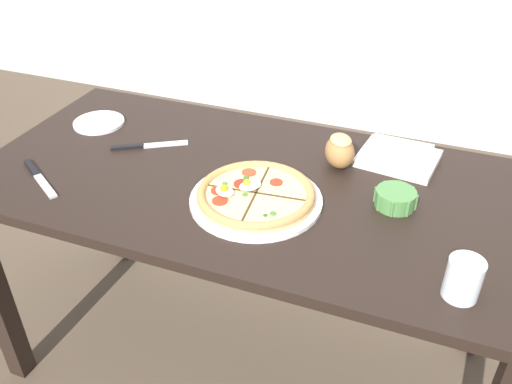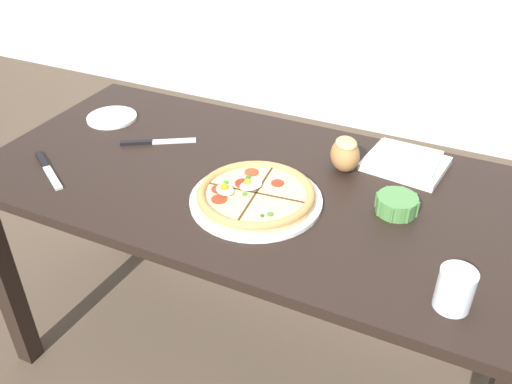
{
  "view_description": "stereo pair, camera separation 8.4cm",
  "coord_description": "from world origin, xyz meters",
  "px_view_note": "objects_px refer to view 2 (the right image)",
  "views": [
    {
      "loc": [
        0.46,
        -1.15,
        1.53
      ],
      "look_at": [
        0.06,
        -0.09,
        0.77
      ],
      "focal_mm": 38.0,
      "sensor_mm": 36.0,
      "label": 1
    },
    {
      "loc": [
        0.54,
        -1.12,
        1.53
      ],
      "look_at": [
        0.06,
        -0.09,
        0.77
      ],
      "focal_mm": 38.0,
      "sensor_mm": 36.0,
      "label": 2
    }
  ],
  "objects_px": {
    "pizza": "(256,196)",
    "side_saucer": "(112,118)",
    "ramekin_bowl": "(397,204)",
    "napkin_folded": "(406,162)",
    "knife_spare": "(48,169)",
    "bread_piece_near": "(345,154)",
    "dining_table": "(251,209)",
    "water_glass": "(454,291)",
    "knife_main": "(157,142)"
  },
  "relations": [
    {
      "from": "pizza",
      "to": "knife_spare",
      "type": "xyz_separation_m",
      "value": [
        -0.59,
        -0.11,
        -0.01
      ]
    },
    {
      "from": "bread_piece_near",
      "to": "knife_spare",
      "type": "bearing_deg",
      "value": -154.07
    },
    {
      "from": "dining_table",
      "to": "knife_spare",
      "type": "height_order",
      "value": "knife_spare"
    },
    {
      "from": "water_glass",
      "to": "knife_main",
      "type": "bearing_deg",
      "value": 160.98
    },
    {
      "from": "dining_table",
      "to": "napkin_folded",
      "type": "height_order",
      "value": "napkin_folded"
    },
    {
      "from": "ramekin_bowl",
      "to": "side_saucer",
      "type": "height_order",
      "value": "ramekin_bowl"
    },
    {
      "from": "knife_spare",
      "to": "side_saucer",
      "type": "height_order",
      "value": "same"
    },
    {
      "from": "pizza",
      "to": "knife_spare",
      "type": "height_order",
      "value": "pizza"
    },
    {
      "from": "dining_table",
      "to": "napkin_folded",
      "type": "bearing_deg",
      "value": 33.36
    },
    {
      "from": "bread_piece_near",
      "to": "water_glass",
      "type": "bearing_deg",
      "value": -49.29
    },
    {
      "from": "ramekin_bowl",
      "to": "napkin_folded",
      "type": "bearing_deg",
      "value": 96.74
    },
    {
      "from": "ramekin_bowl",
      "to": "knife_spare",
      "type": "height_order",
      "value": "ramekin_bowl"
    },
    {
      "from": "bread_piece_near",
      "to": "side_saucer",
      "type": "distance_m",
      "value": 0.78
    },
    {
      "from": "knife_main",
      "to": "water_glass",
      "type": "height_order",
      "value": "water_glass"
    },
    {
      "from": "bread_piece_near",
      "to": "knife_main",
      "type": "distance_m",
      "value": 0.57
    },
    {
      "from": "pizza",
      "to": "bread_piece_near",
      "type": "distance_m",
      "value": 0.29
    },
    {
      "from": "dining_table",
      "to": "pizza",
      "type": "height_order",
      "value": "pizza"
    },
    {
      "from": "dining_table",
      "to": "ramekin_bowl",
      "type": "height_order",
      "value": "ramekin_bowl"
    },
    {
      "from": "dining_table",
      "to": "pizza",
      "type": "xyz_separation_m",
      "value": [
        0.06,
        -0.09,
        0.12
      ]
    },
    {
      "from": "napkin_folded",
      "to": "water_glass",
      "type": "height_order",
      "value": "water_glass"
    },
    {
      "from": "knife_main",
      "to": "knife_spare",
      "type": "bearing_deg",
      "value": -156.23
    },
    {
      "from": "dining_table",
      "to": "knife_spare",
      "type": "xyz_separation_m",
      "value": [
        -0.53,
        -0.21,
        0.1
      ]
    },
    {
      "from": "ramekin_bowl",
      "to": "bread_piece_near",
      "type": "relative_size",
      "value": 0.83
    },
    {
      "from": "bread_piece_near",
      "to": "dining_table",
      "type": "bearing_deg",
      "value": -143.77
    },
    {
      "from": "bread_piece_near",
      "to": "napkin_folded",
      "type": "bearing_deg",
      "value": 29.02
    },
    {
      "from": "water_glass",
      "to": "pizza",
      "type": "bearing_deg",
      "value": 162.42
    },
    {
      "from": "napkin_folded",
      "to": "bread_piece_near",
      "type": "xyz_separation_m",
      "value": [
        -0.15,
        -0.08,
        0.03
      ]
    },
    {
      "from": "ramekin_bowl",
      "to": "knife_main",
      "type": "distance_m",
      "value": 0.74
    },
    {
      "from": "ramekin_bowl",
      "to": "water_glass",
      "type": "height_order",
      "value": "water_glass"
    },
    {
      "from": "napkin_folded",
      "to": "knife_spare",
      "type": "distance_m",
      "value": 1.0
    },
    {
      "from": "bread_piece_near",
      "to": "water_glass",
      "type": "relative_size",
      "value": 1.46
    },
    {
      "from": "pizza",
      "to": "side_saucer",
      "type": "xyz_separation_m",
      "value": [
        -0.63,
        0.23,
        -0.01
      ]
    },
    {
      "from": "knife_main",
      "to": "dining_table",
      "type": "bearing_deg",
      "value": -40.73
    },
    {
      "from": "pizza",
      "to": "side_saucer",
      "type": "distance_m",
      "value": 0.67
    },
    {
      "from": "side_saucer",
      "to": "dining_table",
      "type": "bearing_deg",
      "value": -13.0
    },
    {
      "from": "napkin_folded",
      "to": "knife_main",
      "type": "xyz_separation_m",
      "value": [
        -0.71,
        -0.18,
        -0.01
      ]
    },
    {
      "from": "bread_piece_near",
      "to": "side_saucer",
      "type": "xyz_separation_m",
      "value": [
        -0.78,
        -0.02,
        -0.04
      ]
    },
    {
      "from": "bread_piece_near",
      "to": "knife_main",
      "type": "xyz_separation_m",
      "value": [
        -0.56,
        -0.1,
        -0.05
      ]
    },
    {
      "from": "water_glass",
      "to": "side_saucer",
      "type": "distance_m",
      "value": 1.2
    },
    {
      "from": "dining_table",
      "to": "bread_piece_near",
      "type": "relative_size",
      "value": 11.48
    },
    {
      "from": "dining_table",
      "to": "ramekin_bowl",
      "type": "distance_m",
      "value": 0.41
    },
    {
      "from": "dining_table",
      "to": "side_saucer",
      "type": "xyz_separation_m",
      "value": [
        -0.57,
        0.13,
        0.11
      ]
    },
    {
      "from": "knife_main",
      "to": "water_glass",
      "type": "bearing_deg",
      "value": -50.07
    },
    {
      "from": "ramekin_bowl",
      "to": "side_saucer",
      "type": "distance_m",
      "value": 0.97
    },
    {
      "from": "ramekin_bowl",
      "to": "napkin_folded",
      "type": "xyz_separation_m",
      "value": [
        -0.03,
        0.22,
        -0.01
      ]
    },
    {
      "from": "knife_main",
      "to": "water_glass",
      "type": "distance_m",
      "value": 0.96
    },
    {
      "from": "water_glass",
      "to": "dining_table",
      "type": "bearing_deg",
      "value": 155.75
    },
    {
      "from": "dining_table",
      "to": "knife_spare",
      "type": "bearing_deg",
      "value": -158.82
    },
    {
      "from": "knife_spare",
      "to": "dining_table",
      "type": "bearing_deg",
      "value": 53.69
    },
    {
      "from": "ramekin_bowl",
      "to": "knife_main",
      "type": "relative_size",
      "value": 0.53
    }
  ]
}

